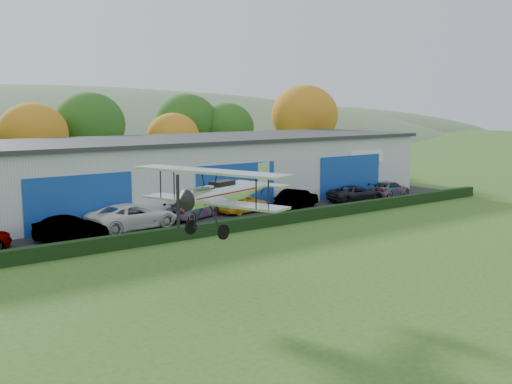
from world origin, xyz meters
TOP-DOWN VIEW (x-y plane):
  - ground at (0.00, 0.00)m, footprint 300.00×300.00m
  - apron at (3.00, 21.00)m, footprint 48.00×9.00m
  - hedge at (3.00, 16.20)m, footprint 46.00×0.60m
  - hangar at (5.00, 27.98)m, footprint 40.60×12.60m
  - tree_belt at (0.85, 40.62)m, footprint 75.70×13.22m
  - car_1 at (-8.46, 19.94)m, footprint 4.49×2.54m
  - car_2 at (-4.12, 20.56)m, footprint 6.27×3.48m
  - car_3 at (0.90, 21.44)m, footprint 5.02×3.56m
  - car_4 at (5.03, 21.15)m, footprint 4.29×2.22m
  - car_5 at (9.40, 20.22)m, footprint 4.77×3.16m
  - car_6 at (15.35, 19.72)m, footprint 5.10×2.94m
  - car_7 at (19.78, 19.99)m, footprint 4.81×2.66m
  - biplane at (-6.87, 6.28)m, footprint 6.43×7.26m

SIDE VIEW (x-z plane):
  - ground at x=0.00m, z-range 0.00..0.00m
  - apron at x=3.00m, z-range 0.00..0.05m
  - hedge at x=3.00m, z-range 0.00..0.80m
  - car_7 at x=19.78m, z-range 0.05..1.37m
  - car_6 at x=15.35m, z-range 0.05..1.39m
  - car_3 at x=0.90m, z-range 0.05..1.40m
  - car_4 at x=5.03m, z-range 0.05..1.45m
  - car_1 at x=-8.46m, z-range 0.05..1.45m
  - car_5 at x=9.40m, z-range 0.05..1.54m
  - car_2 at x=-4.12m, z-range 0.05..1.71m
  - hangar at x=5.00m, z-range 0.01..5.31m
  - biplane at x=-6.87m, z-range 2.99..5.72m
  - tree_belt at x=0.85m, z-range 0.55..10.67m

